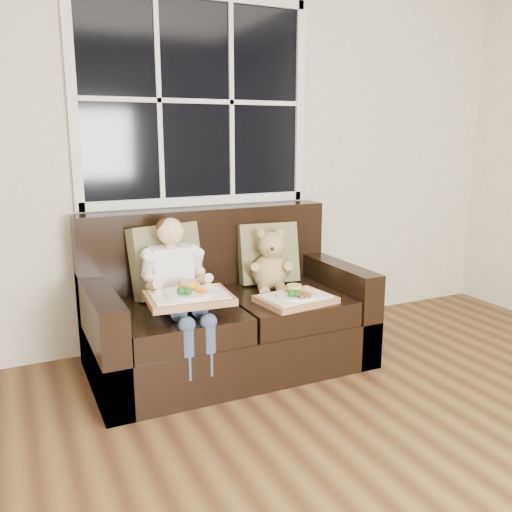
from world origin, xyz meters
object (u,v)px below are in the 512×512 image
child (176,278)px  tray_left (189,296)px  loveseat (225,316)px  tray_right (296,298)px  teddy_bear (271,264)px

child → tray_left: size_ratio=1.65×
loveseat → tray_right: 0.50m
loveseat → child: (-0.34, -0.12, 0.32)m
child → tray_right: size_ratio=1.71×
child → tray_left: child is taller
child → tray_right: child is taller
child → loveseat: bearing=18.6°
loveseat → tray_right: bearing=-44.8°
loveseat → child: size_ratio=2.14×
loveseat → tray_left: (-0.34, -0.32, 0.27)m
teddy_bear → loveseat: bearing=-160.6°
teddy_bear → tray_left: 0.74m
child → teddy_bear: (0.67, 0.12, -0.02)m
child → tray_right: 0.72m
teddy_bear → tray_left: teddy_bear is taller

